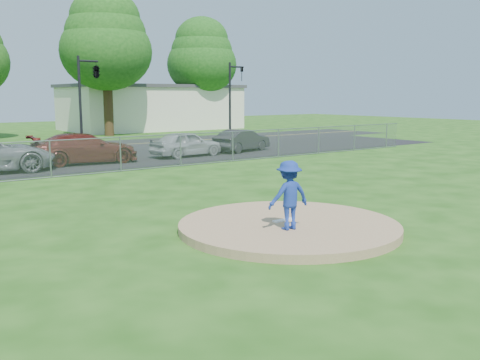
% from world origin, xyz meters
% --- Properties ---
extents(ground, '(120.00, 120.00, 0.00)m').
position_xyz_m(ground, '(0.00, 10.00, 0.00)').
color(ground, '#1B4910').
rests_on(ground, ground).
extents(pitchers_mound, '(5.40, 5.40, 0.20)m').
position_xyz_m(pitchers_mound, '(0.00, 0.00, 0.10)').
color(pitchers_mound, '#9F7C57').
rests_on(pitchers_mound, ground).
extents(pitching_rubber, '(0.60, 0.15, 0.04)m').
position_xyz_m(pitching_rubber, '(0.00, 0.20, 0.22)').
color(pitching_rubber, white).
rests_on(pitching_rubber, pitchers_mound).
extents(chain_link_fence, '(40.00, 0.06, 1.50)m').
position_xyz_m(chain_link_fence, '(0.00, 12.00, 0.75)').
color(chain_link_fence, gray).
rests_on(chain_link_fence, ground).
extents(parking_lot, '(50.00, 8.00, 0.01)m').
position_xyz_m(parking_lot, '(0.00, 16.50, 0.01)').
color(parking_lot, black).
rests_on(parking_lot, ground).
extents(street, '(60.00, 7.00, 0.01)m').
position_xyz_m(street, '(0.00, 24.00, 0.00)').
color(street, black).
rests_on(street, ground).
extents(commercial_building, '(16.40, 9.40, 4.30)m').
position_xyz_m(commercial_building, '(16.00, 38.00, 2.16)').
color(commercial_building, beige).
rests_on(commercial_building, ground).
extents(tree_right, '(7.28, 7.28, 11.63)m').
position_xyz_m(tree_right, '(9.00, 32.00, 7.65)').
color(tree_right, '#342313').
rests_on(tree_right, ground).
extents(tree_far_right, '(6.72, 6.72, 10.74)m').
position_xyz_m(tree_far_right, '(20.00, 35.00, 7.06)').
color(tree_far_right, '#342412').
rests_on(tree_far_right, ground).
extents(traffic_signal_center, '(1.42, 2.48, 5.60)m').
position_xyz_m(traffic_signal_center, '(3.97, 22.00, 4.61)').
color(traffic_signal_center, black).
rests_on(traffic_signal_center, ground).
extents(traffic_signal_right, '(1.28, 0.20, 5.60)m').
position_xyz_m(traffic_signal_right, '(14.24, 22.00, 3.36)').
color(traffic_signal_right, black).
rests_on(traffic_signal_right, ground).
extents(pitcher, '(1.11, 0.74, 1.60)m').
position_xyz_m(pitcher, '(-0.44, -0.48, 1.00)').
color(pitcher, navy).
rests_on(pitcher, pitchers_mound).
extents(parked_car_darkred, '(5.24, 2.51, 1.47)m').
position_xyz_m(parked_car_darkred, '(0.78, 15.60, 0.75)').
color(parked_car_darkred, '#5B1D16').
rests_on(parked_car_darkred, parking_lot).
extents(parked_car_pearl, '(4.16, 1.98, 1.37)m').
position_xyz_m(parked_car_pearl, '(6.29, 15.30, 0.70)').
color(parked_car_pearl, '#B0B3B5').
rests_on(parked_car_pearl, parking_lot).
extents(parked_car_charcoal, '(4.14, 2.37, 1.29)m').
position_xyz_m(parked_car_charcoal, '(10.32, 15.65, 0.66)').
color(parked_car_charcoal, '#242427').
rests_on(parked_car_charcoal, parking_lot).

